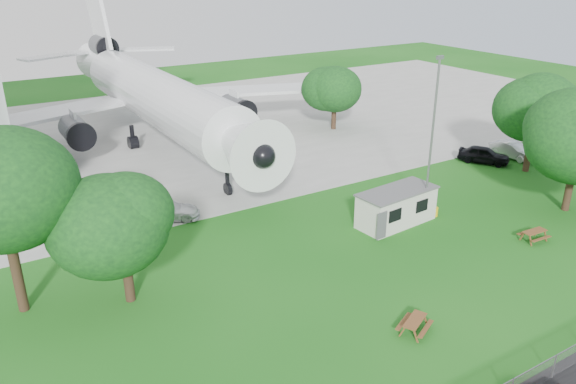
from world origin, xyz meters
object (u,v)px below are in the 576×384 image
site_cabin (396,207)px  picnic_west (414,332)px  picnic_east (533,241)px  airliner (152,93)px

site_cabin → picnic_west: 13.32m
picnic_east → site_cabin: bearing=134.5°
site_cabin → picnic_east: 9.59m
picnic_east → airliner: bearing=115.2°
picnic_west → picnic_east: size_ratio=1.00×
airliner → site_cabin: 30.26m
airliner → site_cabin: (8.08, -28.89, -3.96)m
site_cabin → picnic_east: site_cabin is taller
site_cabin → picnic_west: site_cabin is taller
site_cabin → picnic_west: size_ratio=3.81×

